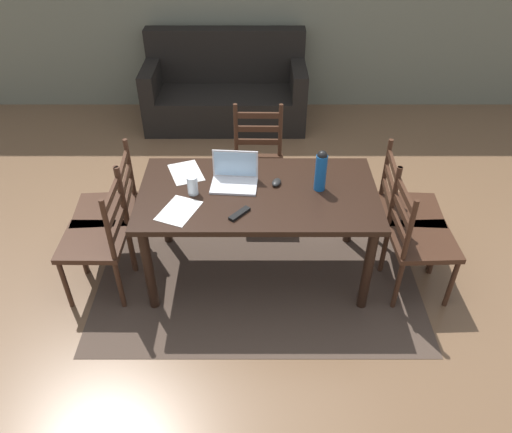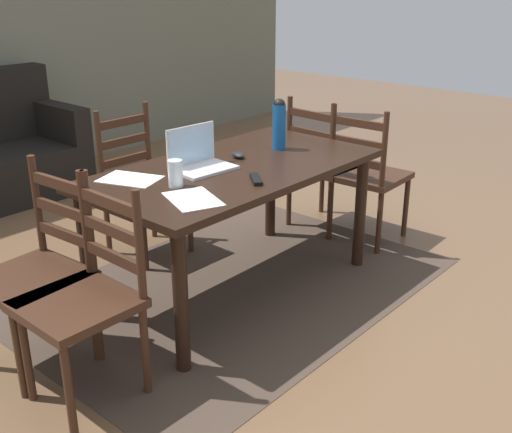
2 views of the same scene
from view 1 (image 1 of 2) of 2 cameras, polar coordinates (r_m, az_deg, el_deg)
ground_plane at (r=3.91m, az=0.12°, el=-6.19°), size 14.00×14.00×0.00m
area_rug at (r=3.91m, az=0.12°, el=-6.16°), size 2.42×1.67×0.01m
dining_table at (r=3.49m, az=0.13°, el=1.65°), size 1.66×0.88×0.75m
chair_far_head at (r=4.27m, az=0.09°, el=5.94°), size 0.45×0.45×0.95m
chair_right_far at (r=3.92m, az=16.70°, el=0.80°), size 0.47×0.47×0.95m
chair_left_near at (r=3.64m, az=-17.75°, el=-2.63°), size 0.44×0.44×0.95m
chair_right_near at (r=3.65m, az=17.99°, el=-2.58°), size 0.46×0.46×0.95m
chair_left_far at (r=3.91m, az=-16.50°, el=0.76°), size 0.47×0.47×0.95m
couch at (r=5.90m, az=-3.63°, el=14.14°), size 1.80×0.80×1.00m
laptop at (r=3.49m, az=-2.59°, el=4.68°), size 0.34×0.25×0.23m
water_bottle at (r=3.40m, az=7.35°, el=5.36°), size 0.08×0.08×0.30m
drinking_glass at (r=3.40m, az=-7.42°, el=3.56°), size 0.07×0.07×0.13m
computer_mouse at (r=3.50m, az=2.25°, el=3.95°), size 0.09×0.11×0.03m
tv_remote at (r=3.21m, az=-2.02°, el=0.33°), size 0.14×0.16×0.02m
paper_stack_left at (r=3.67m, az=-8.17°, el=5.01°), size 0.30×0.35×0.00m
paper_stack_right at (r=3.29m, az=-8.97°, el=0.65°), size 0.31×0.35×0.00m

